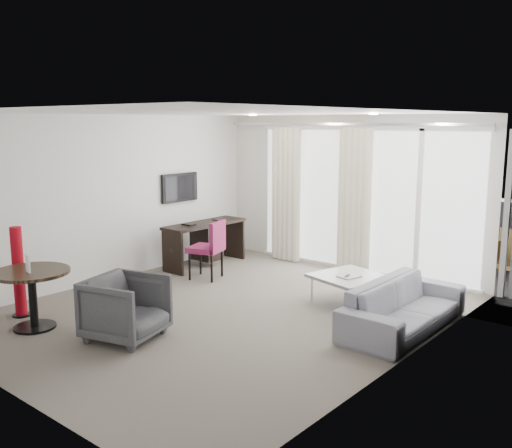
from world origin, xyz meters
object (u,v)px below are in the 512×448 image
Objects in this scene: desk at (205,244)px; rattan_chair_b at (507,254)px; desk_chair at (206,249)px; round_table at (33,299)px; coffee_table at (349,290)px; red_lamp at (19,272)px; rattan_chair_a at (409,237)px; sofa at (404,306)px; tub_armchair at (126,308)px.

desk is 5.00m from rattan_chair_b.
desk_chair is 1.04× the size of round_table.
desk_chair is 1.06× the size of coffee_table.
red_lamp reaches higher than desk.
red_lamp is (-0.56, -2.83, 0.11)m from desk_chair.
red_lamp is 1.32× the size of coffee_table.
rattan_chair_a is (2.47, 2.89, -0.00)m from desk.
desk_chair is 0.47× the size of sofa.
desk_chair reaches higher than tub_armchair.
desk_chair is 2.89m from red_lamp.
rattan_chair_a is at bearing -178.42° from rattan_chair_b.
sofa is (1.01, -0.44, 0.09)m from coffee_table.
rattan_chair_a is at bearing 73.83° from round_table.
red_lamp reaches higher than tub_armchair.
desk is 1.98× the size of tub_armchair.
desk reaches higher than rattan_chair_a.
rattan_chair_a reaches higher than coffee_table.
rattan_chair_b reaches higher than round_table.
red_lamp is at bearing -133.49° from coffee_table.
sofa is at bearing -60.68° from tub_armchair.
tub_armchair is (1.14, 0.51, 0.01)m from round_table.
rattan_chair_a is (-0.59, 3.15, 0.17)m from coffee_table.
desk is at bearing 90.90° from red_lamp.
rattan_chair_a is at bearing 49.47° from desk.
rattan_chair_a is (2.42, 6.32, -0.21)m from red_lamp.
desk is 0.86m from desk_chair.
desk_chair is at bearing 89.80° from round_table.
tub_armchair is 0.41× the size of sofa.
desk_chair is at bearing -44.27° from desk.
desk is 2.10× the size of rattan_chair_b.
round_table is at bearing -125.03° from rattan_chair_a.
red_lamp is at bearing -120.03° from desk_chair.
tub_armchair is at bearing -102.41° from rattan_chair_b.
sofa is 2.60× the size of rattan_chair_b.
desk_chair reaches higher than sofa.
desk_chair is at bearing -172.01° from coffee_table.
round_table is at bearing -12.66° from red_lamp.
sofa is at bearing -23.28° from coffee_table.
sofa is at bearing -84.72° from rattan_chair_a.
desk is 3.43m from red_lamp.
rattan_chair_b is at bearing 54.56° from red_lamp.
desk_chair is at bearing 8.99° from tub_armchair.
round_table is 0.45× the size of sofa.
round_table is at bearing -80.34° from desk.
tub_armchair is at bearing 12.91° from red_lamp.
rattan_chair_a is (0.73, 5.93, 0.01)m from tub_armchair.
desk is 3.60m from round_table.
sofa is 2.66× the size of rattan_chair_a.
rattan_chair_b reaches higher than coffee_table.
desk_chair is at bearing -136.89° from rattan_chair_a.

